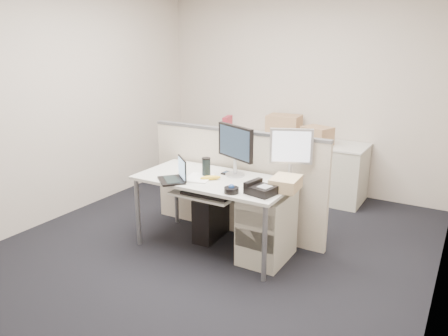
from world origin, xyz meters
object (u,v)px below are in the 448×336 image
Objects in this scene: desk_phone at (261,190)px; desk at (214,185)px; monitor_main at (235,151)px; laptop at (171,170)px.

desk is at bearing 175.16° from desk_phone.
monitor_main is 1.73× the size of laptop.
laptop is (-0.43, -0.46, -0.14)m from monitor_main.
desk is 0.39m from monitor_main.
desk_phone is at bearing -17.13° from desk.
monitor_main reaches higher than desk.
laptop is at bearing -136.97° from desk.
monitor_main is 2.12× the size of desk_phone.
desk_phone is at bearing 47.96° from laptop.
desk is 0.45m from laptop.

